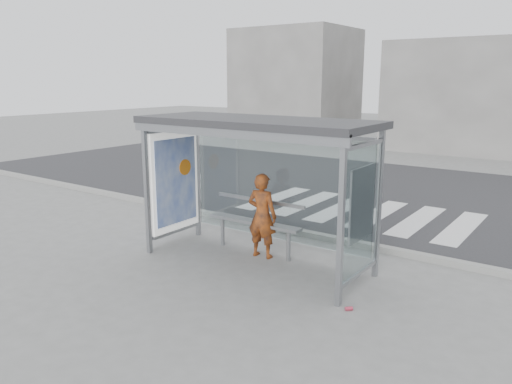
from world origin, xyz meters
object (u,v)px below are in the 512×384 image
bench (255,222)px  soda_can (349,309)px  bus_shelter (240,153)px  person (262,216)px

bench → soda_can: bearing=-25.9°
bus_shelter → soda_can: size_ratio=38.93×
person → bench: size_ratio=0.80×
bench → soda_can: 2.90m
soda_can → bench: bearing=154.1°
bus_shelter → person: (0.26, 0.31, -1.18)m
bus_shelter → bench: (0.01, 0.43, -1.38)m
bus_shelter → person: size_ratio=2.66×
bench → soda_can: size_ratio=18.30×
bus_shelter → person: bus_shelter is taller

